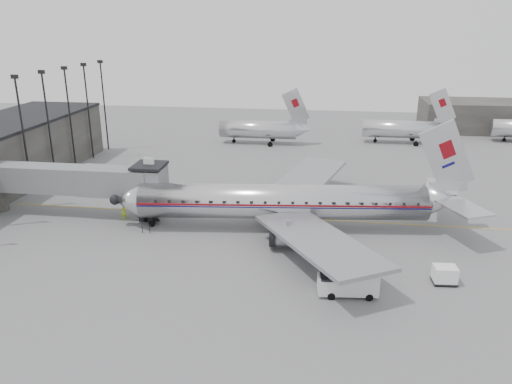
% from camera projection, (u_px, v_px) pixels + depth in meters
% --- Properties ---
extents(ground, '(160.00, 160.00, 0.00)m').
position_uv_depth(ground, '(223.00, 236.00, 52.38)').
color(ground, slate).
rests_on(ground, ground).
extents(hangar, '(30.00, 12.00, 6.00)m').
position_uv_depth(hangar, '(498.00, 116.00, 101.65)').
color(hangar, '#33312F').
rests_on(hangar, ground).
extents(apron_line, '(60.00, 0.15, 0.01)m').
position_uv_depth(apron_line, '(258.00, 216.00, 57.60)').
color(apron_line, gold).
rests_on(apron_line, ground).
extents(jet_bridge, '(21.00, 6.20, 7.10)m').
position_uv_depth(jet_bridge, '(85.00, 181.00, 56.66)').
color(jet_bridge, slate).
rests_on(jet_bridge, ground).
extents(floodlight_masts, '(0.90, 42.25, 15.25)m').
position_uv_depth(floodlight_masts, '(36.00, 126.00, 65.47)').
color(floodlight_masts, black).
rests_on(floodlight_masts, ground).
extents(distant_aircraft_near, '(16.39, 3.20, 10.26)m').
position_uv_depth(distant_aircraft_near, '(259.00, 129.00, 91.06)').
color(distant_aircraft_near, silver).
rests_on(distant_aircraft_near, ground).
extents(distant_aircraft_mid, '(16.39, 3.20, 10.26)m').
position_uv_depth(distant_aircraft_mid, '(402.00, 129.00, 91.37)').
color(distant_aircraft_mid, silver).
rests_on(distant_aircraft_mid, ground).
extents(airliner, '(38.30, 35.33, 12.13)m').
position_uv_depth(airliner, '(290.00, 202.00, 53.38)').
color(airliner, silver).
rests_on(airliner, ground).
extents(service_van, '(5.02, 2.31, 2.29)m').
position_uv_depth(service_van, '(349.00, 282.00, 40.77)').
color(service_van, silver).
rests_on(service_van, ground).
extents(baggage_cart_navy, '(2.17, 1.84, 1.48)m').
position_uv_depth(baggage_cart_navy, '(298.00, 226.00, 52.97)').
color(baggage_cart_navy, '#0E1139').
rests_on(baggage_cart_navy, ground).
extents(baggage_cart_white, '(2.12, 1.67, 1.58)m').
position_uv_depth(baggage_cart_white, '(445.00, 275.00, 42.66)').
color(baggage_cart_white, white).
rests_on(baggage_cart_white, ground).
extents(ramp_worker, '(0.60, 0.40, 1.59)m').
position_uv_depth(ramp_worker, '(124.00, 213.00, 56.52)').
color(ramp_worker, '#A8D619').
rests_on(ramp_worker, ground).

